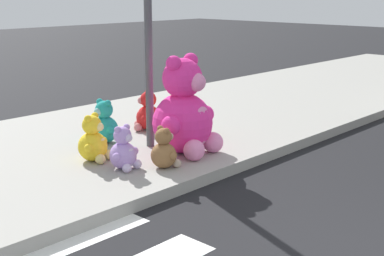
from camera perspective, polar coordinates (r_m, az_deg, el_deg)
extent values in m
cube|color=#9E9B93|center=(7.83, -13.78, -2.73)|extent=(28.00, 4.40, 0.15)
cylinder|color=#4C4C51|center=(7.49, -4.63, 9.96)|extent=(0.11, 0.11, 3.20)
sphere|color=#F22D93|center=(7.35, -1.00, 0.53)|extent=(0.82, 0.82, 0.82)
ellipsoid|color=pink|center=(7.19, 0.91, 0.21)|extent=(0.47, 0.24, 0.54)
sphere|color=#F22D93|center=(7.23, -1.02, 5.27)|extent=(0.54, 0.54, 0.54)
sphere|color=pink|center=(7.10, 0.48, 4.85)|extent=(0.25, 0.25, 0.25)
sphere|color=#F22D93|center=(7.35, -0.15, 7.13)|extent=(0.21, 0.21, 0.21)
sphere|color=#F22D93|center=(7.59, 1.37, 1.46)|extent=(0.26, 0.26, 0.26)
sphere|color=pink|center=(7.41, 2.23, -1.53)|extent=(0.28, 0.28, 0.28)
sphere|color=#F22D93|center=(7.05, -1.95, 6.81)|extent=(0.21, 0.21, 0.21)
sphere|color=#F22D93|center=(6.97, -2.22, 0.28)|extent=(0.26, 0.26, 0.26)
sphere|color=pink|center=(7.05, 0.22, -2.35)|extent=(0.28, 0.28, 0.28)
sphere|color=#8CD133|center=(8.26, 0.06, 0.40)|extent=(0.35, 0.35, 0.35)
ellipsoid|color=#B8DE87|center=(8.37, -0.38, 0.58)|extent=(0.21, 0.13, 0.23)
sphere|color=#8CD133|center=(8.20, 0.07, 2.19)|extent=(0.23, 0.23, 0.23)
sphere|color=#B8DE87|center=(8.29, -0.28, 2.21)|extent=(0.11, 0.11, 0.11)
sphere|color=#8CD133|center=(8.14, -0.42, 2.76)|extent=(0.09, 0.09, 0.09)
sphere|color=#8CD133|center=(8.21, -1.10, 0.50)|extent=(0.11, 0.11, 0.11)
sphere|color=#B8DE87|center=(8.37, -1.03, -0.24)|extent=(0.12, 0.12, 0.12)
sphere|color=#8CD133|center=(8.22, 0.55, 2.88)|extent=(0.09, 0.09, 0.09)
sphere|color=#8CD133|center=(8.38, 0.89, 0.78)|extent=(0.11, 0.11, 0.11)
sphere|color=#B8DE87|center=(8.46, 0.11, -0.07)|extent=(0.12, 0.12, 0.12)
sphere|color=yellow|center=(7.16, -10.41, -1.91)|extent=(0.38, 0.38, 0.38)
ellipsoid|color=#F0DB80|center=(7.09, -9.44, -2.03)|extent=(0.23, 0.16, 0.25)
sphere|color=yellow|center=(7.08, -10.52, 0.32)|extent=(0.25, 0.25, 0.25)
sphere|color=#F0DB80|center=(7.04, -9.75, 0.13)|extent=(0.12, 0.12, 0.12)
sphere|color=yellow|center=(7.14, -10.20, 1.27)|extent=(0.10, 0.10, 0.10)
sphere|color=yellow|center=(7.28, -9.39, -1.36)|extent=(0.12, 0.12, 0.12)
sphere|color=#F0DB80|center=(7.20, -8.82, -2.79)|extent=(0.13, 0.13, 0.13)
sphere|color=yellow|center=(6.99, -10.91, 0.95)|extent=(0.10, 0.10, 0.10)
sphere|color=yellow|center=(6.97, -10.82, -2.12)|extent=(0.12, 0.12, 0.12)
sphere|color=#F0DB80|center=(7.03, -9.63, -3.26)|extent=(0.13, 0.13, 0.13)
sphere|color=#B28CD8|center=(6.79, -7.27, -2.88)|extent=(0.34, 0.34, 0.34)
ellipsoid|color=silver|center=(6.71, -6.50, -3.06)|extent=(0.20, 0.10, 0.22)
sphere|color=#B28CD8|center=(6.72, -7.34, -0.79)|extent=(0.22, 0.22, 0.22)
sphere|color=silver|center=(6.66, -6.73, -1.03)|extent=(0.10, 0.10, 0.10)
sphere|color=#B28CD8|center=(6.75, -6.91, 0.08)|extent=(0.09, 0.09, 0.09)
sphere|color=#B28CD8|center=(6.87, -6.10, -2.41)|extent=(0.11, 0.11, 0.11)
sphere|color=silver|center=(6.79, -5.80, -3.81)|extent=(0.12, 0.12, 0.12)
sphere|color=#B28CD8|center=(6.64, -7.82, -0.19)|extent=(0.09, 0.09, 0.09)
sphere|color=#B28CD8|center=(6.64, -7.96, -3.06)|extent=(0.11, 0.11, 0.11)
sphere|color=silver|center=(6.66, -6.87, -4.21)|extent=(0.12, 0.12, 0.12)
sphere|color=teal|center=(7.97, -9.17, -0.15)|extent=(0.40, 0.40, 0.40)
ellipsoid|color=#7BBFBC|center=(7.89, -9.97, -0.34)|extent=(0.09, 0.22, 0.26)
sphere|color=teal|center=(7.90, -9.26, 1.92)|extent=(0.26, 0.26, 0.26)
sphere|color=#7BBFBC|center=(7.84, -9.87, 1.68)|extent=(0.12, 0.12, 0.12)
sphere|color=teal|center=(7.81, -8.86, 2.57)|extent=(0.10, 0.10, 0.10)
sphere|color=teal|center=(7.79, -8.58, -0.23)|extent=(0.12, 0.12, 0.12)
sphere|color=#7BBFBC|center=(7.82, -9.57, -1.43)|extent=(0.14, 0.14, 0.14)
sphere|color=teal|center=(7.95, -9.70, 2.74)|extent=(0.10, 0.10, 0.10)
sphere|color=teal|center=(8.08, -10.30, 0.21)|extent=(0.12, 0.12, 0.12)
sphere|color=#7BBFBC|center=(7.99, -10.56, -1.15)|extent=(0.14, 0.14, 0.14)
sphere|color=olive|center=(6.78, -3.01, -2.89)|extent=(0.33, 0.33, 0.33)
ellipsoid|color=tan|center=(6.83, -2.16, -2.73)|extent=(0.11, 0.19, 0.21)
sphere|color=olive|center=(6.71, -3.03, -0.90)|extent=(0.21, 0.21, 0.21)
sphere|color=tan|center=(6.76, -2.37, -0.90)|extent=(0.10, 0.10, 0.10)
sphere|color=olive|center=(6.75, -3.37, -0.07)|extent=(0.08, 0.08, 0.08)
sphere|color=olive|center=(6.92, -3.38, -2.32)|extent=(0.10, 0.10, 0.10)
sphere|color=tan|center=(6.95, -2.39, -3.36)|extent=(0.11, 0.11, 0.11)
sphere|color=olive|center=(6.62, -2.71, -0.33)|extent=(0.08, 0.08, 0.08)
sphere|color=olive|center=(6.66, -2.02, -2.96)|extent=(0.10, 0.10, 0.10)
sphere|color=tan|center=(6.80, -1.60, -3.74)|extent=(0.11, 0.11, 0.11)
sphere|color=red|center=(8.63, -4.59, 1.10)|extent=(0.39, 0.39, 0.39)
ellipsoid|color=#DB7B7B|center=(8.64, -5.54, 1.09)|extent=(0.21, 0.22, 0.26)
sphere|color=red|center=(8.57, -4.63, 3.02)|extent=(0.26, 0.26, 0.26)
sphere|color=#DB7B7B|center=(8.58, -5.37, 2.90)|extent=(0.12, 0.12, 0.12)
sphere|color=red|center=(8.46, -4.65, 3.59)|extent=(0.10, 0.10, 0.10)
sphere|color=red|center=(8.44, -4.94, 1.00)|extent=(0.12, 0.12, 0.12)
sphere|color=#DB7B7B|center=(8.56, -5.70, 0.08)|extent=(0.14, 0.14, 0.14)
sphere|color=red|center=(8.64, -4.64, 3.81)|extent=(0.10, 0.10, 0.10)
sphere|color=red|center=(8.81, -4.91, 1.56)|extent=(0.12, 0.12, 0.12)
sphere|color=#DB7B7B|center=(8.77, -5.67, 0.42)|extent=(0.14, 0.14, 0.14)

